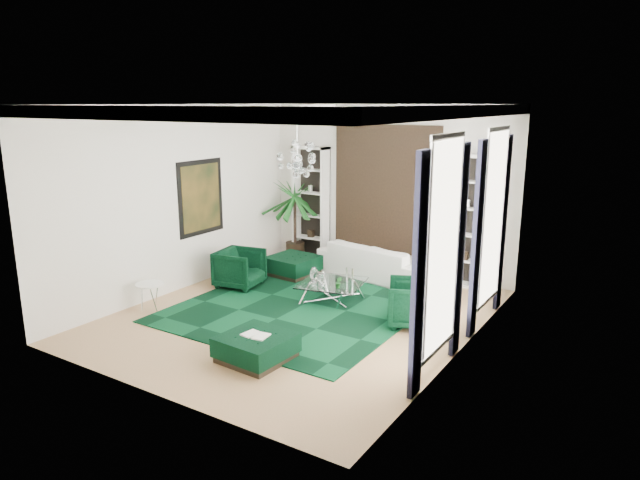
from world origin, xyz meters
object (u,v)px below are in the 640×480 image
Objects in this scene: sofa at (376,261)px; armchair_right at (413,303)px; ottoman_side at (293,266)px; armchair_left at (240,268)px; ottoman_front at (256,348)px; palm at (295,208)px; side_table at (151,297)px; coffee_table at (332,292)px.

sofa is 2.95× the size of armchair_right.
ottoman_side is (-1.68, -0.83, -0.17)m from sofa.
armchair_left reaches higher than ottoman_front.
sofa is 2.68× the size of ottoman_side.
sofa is 1.03× the size of palm.
armchair_left reaches higher than side_table.
coffee_table is (-1.83, 0.28, -0.21)m from armchair_right.
side_table is at bearing -106.82° from ottoman_side.
ottoman_side is 1.75m from palm.
ottoman_front is (0.37, -2.84, -0.00)m from coffee_table.
coffee_table reaches higher than ottoman_front.
ottoman_front is at bearing -11.71° from side_table.
palm is (-2.80, 5.07, 1.09)m from ottoman_front.
sofa is at bearing -163.45° from armchair_right.
palm is (0.24, 4.44, 1.03)m from side_table.
armchair_right is at bearing -8.57° from coffee_table.
side_table is at bearing -90.22° from armchair_right.
ottoman_side is 3.42m from side_table.
side_table is at bearing -93.09° from palm.
side_table is at bearing 66.13° from sofa.
coffee_table is 1.98m from ottoman_side.
ottoman_front is (2.51, -2.60, -0.21)m from armchair_left.
side_table is 0.21× the size of palm.
sofa is 2.61m from palm.
armchair_left is at bearing -173.65° from coffee_table.
sofa is at bearing 89.80° from coffee_table.
ottoman_side is at bearing -29.73° from armchair_left.
armchair_right is at bearing 60.38° from ottoman_front.
armchair_right reaches higher than ottoman_front.
armchair_left is at bearing -109.70° from ottoman_side.
armchair_right is at bearing 23.31° from side_table.
coffee_table is at bearing -42.60° from palm.
coffee_table is at bearing 97.44° from ottoman_front.
armchair_right is 0.91× the size of ottoman_front.
armchair_left reaches higher than ottoman_side.
armchair_right reaches higher than sofa.
armchair_left is 0.90× the size of ottoman_front.
armchair_left reaches higher than coffee_table.
armchair_left is 0.91× the size of ottoman_side.
armchair_right is 0.76× the size of coffee_table.
ottoman_side is at bearing 35.51° from sofa.
sofa is 2.25× the size of coffee_table.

